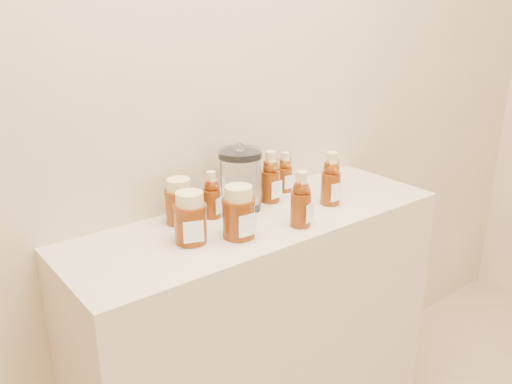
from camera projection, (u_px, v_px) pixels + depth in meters
wall_back at (219, 59)px, 1.62m from camera, size 3.50×0.02×2.70m
display_table at (259, 344)px, 1.78m from camera, size 1.20×0.40×0.90m
bear_bottle_back_left at (211, 192)px, 1.60m from camera, size 0.07×0.07×0.16m
bear_bottle_back_mid at (271, 174)px, 1.72m from camera, size 0.07×0.07×0.19m
bear_bottle_back_right at (285, 169)px, 1.82m from camera, size 0.06×0.06×0.15m
bear_bottle_front_left at (301, 196)px, 1.54m from camera, size 0.08×0.08×0.19m
bear_bottle_front_right at (331, 175)px, 1.70m from camera, size 0.07×0.07×0.19m
honey_jar_left at (190, 218)px, 1.44m from camera, size 0.12×0.12×0.14m
honey_jar_back at (179, 201)px, 1.57m from camera, size 0.09×0.09×0.13m
honey_jar_front at (239, 212)px, 1.48m from camera, size 0.10×0.10×0.15m
glass_canister at (240, 178)px, 1.66m from camera, size 0.16×0.16×0.21m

